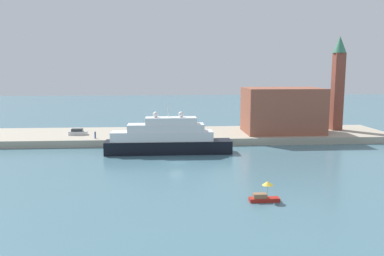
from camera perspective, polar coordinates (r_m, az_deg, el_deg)
ground at (r=76.62m, az=-2.27°, el=-5.02°), size 400.00×400.00×0.00m
quay_dock at (r=102.24m, az=-2.70°, el=-1.11°), size 110.00×20.64×1.71m
large_yacht at (r=84.59m, az=-3.68°, el=-1.59°), size 26.94×4.81×10.56m
small_motorboat at (r=55.46m, az=10.37°, el=-9.45°), size 4.12×1.54×2.82m
harbor_building at (r=103.95m, az=12.92°, el=2.51°), size 19.41×12.70×11.45m
bell_tower at (r=112.17m, az=20.33°, el=6.58°), size 3.44×3.44×24.71m
parked_car at (r=102.03m, az=-16.13°, el=-0.59°), size 4.52×1.66×1.56m
person_figure at (r=95.75m, az=-13.80°, el=-0.99°), size 0.36×0.36×1.75m
mooring_bollard at (r=93.47m, az=-2.01°, el=-1.23°), size 0.52×0.52×0.81m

